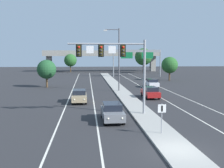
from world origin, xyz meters
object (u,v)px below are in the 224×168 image
Objects in this scene: median_sign_post at (162,114)px; tree_far_right_a at (170,65)px; car_receding_red at (150,92)px; car_receding_white at (152,83)px; overhead_signal_mast at (118,59)px; tree_far_left_c at (70,60)px; highway_sign_gantry at (137,54)px; street_lamp_median at (118,56)px; car_oncoming_grey at (112,112)px; tree_far_left_b at (47,69)px; tree_far_right_b at (143,57)px; car_oncoming_tan at (79,96)px.

tree_far_right_a is at bearing 72.41° from median_sign_post.
car_receding_red is 1.00× the size of car_receding_white.
car_receding_white is (6.47, 30.23, -0.77)m from median_sign_post.
overhead_signal_mast is 3.41× the size of median_sign_post.
car_receding_white is 0.70× the size of tree_far_left_c.
highway_sign_gantry reaches higher than car_receding_white.
car_oncoming_grey is (-2.71, -20.11, -4.97)m from street_lamp_median.
car_receding_red is at bearing -62.90° from street_lamp_median.
tree_far_left_c reaches higher than tree_far_left_b.
tree_far_right_b is (13.97, 47.30, -0.36)m from street_lamp_median.
car_oncoming_grey is 10.61m from car_oncoming_tan.
tree_far_right_a is (5.55, -11.83, -2.55)m from highway_sign_gantry.
car_receding_red is (6.45, 12.80, 0.00)m from car_oncoming_grey.
overhead_signal_mast is 27.08m from tree_far_left_b.
tree_far_left_b is at bearing 150.07° from street_lamp_median.
car_receding_red is 38.60m from highway_sign_gantry.
car_receding_white is (12.88, 15.29, 0.00)m from car_oncoming_tan.
car_oncoming_grey is 0.34× the size of highway_sign_gantry.
car_receding_red is at bearing 63.25° from car_oncoming_grey.
overhead_signal_mast is 1.67× the size of car_receding_red.
highway_sign_gantry is at bearing -107.27° from tree_far_right_b.
overhead_signal_mast is 1.17× the size of tree_far_left_c.
car_oncoming_grey is at bearing -83.84° from tree_far_left_c.
car_oncoming_grey is at bearing -103.90° from tree_far_right_b.
car_receding_red is at bearing -100.61° from tree_far_right_b.
highway_sign_gantry reaches higher than tree_far_left_b.
street_lamp_median is at bearing -106.46° from tree_far_right_b.
overhead_signal_mast is at bearing 72.27° from car_oncoming_grey.
median_sign_post is 30.92m from car_receding_white.
street_lamp_median is 2.23× the size of car_oncoming_grey.
street_lamp_median is at bearing -142.72° from car_receding_white.
street_lamp_median is 31.82m from highway_sign_gantry.
highway_sign_gantry is at bearing 48.11° from tree_far_left_b.
street_lamp_median is 49.32m from tree_far_right_b.
car_oncoming_tan is at bearing -130.12° from car_receding_white.
highway_sign_gantry is 13.31m from tree_far_right_a.
highway_sign_gantry is (5.03, 37.90, 5.34)m from car_receding_red.
car_oncoming_tan is at bearing -120.68° from street_lamp_median.
tree_far_left_b is at bearing -123.16° from tree_far_right_b.
tree_far_left_c is at bearing 165.36° from tree_far_right_b.
car_oncoming_grey is 27.18m from car_receding_white.
median_sign_post is at bearing -66.79° from car_oncoming_tan.
tree_far_left_b is 46.69m from tree_far_left_c.
car_oncoming_tan is at bearing -109.92° from highway_sign_gantry.
street_lamp_median is at bearing 59.32° from car_oncoming_tan.
median_sign_post reaches higher than car_receding_red.
car_receding_red is 0.54× the size of tree_far_right_b.
car_oncoming_grey is 69.59m from tree_far_right_b.
median_sign_post is (2.47, -7.08, -3.92)m from overhead_signal_mast.
tree_far_right_a is (13.85, 43.70, 2.03)m from median_sign_post.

